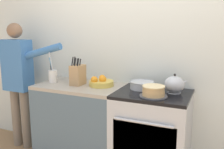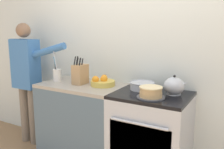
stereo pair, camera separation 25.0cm
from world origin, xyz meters
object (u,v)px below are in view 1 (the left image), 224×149
(person_baker, at_px, (18,75))
(fruit_bowl, at_px, (101,82))
(knife_block, at_px, (78,75))
(layer_cake, at_px, (153,91))
(stove_range, at_px, (151,137))
(tea_kettle, at_px, (175,85))
(mixing_bowl, at_px, (142,85))
(utensil_crock, at_px, (53,75))

(person_baker, bearing_deg, fruit_bowl, 9.91)
(knife_block, bearing_deg, layer_cake, -8.10)
(stove_range, bearing_deg, person_baker, 179.52)
(tea_kettle, relative_size, person_baker, 0.15)
(stove_range, distance_m, layer_cake, 0.52)
(stove_range, xyz_separation_m, mixing_bowl, (-0.14, 0.10, 0.49))
(mixing_bowl, bearing_deg, knife_block, -171.41)
(tea_kettle, xyz_separation_m, fruit_bowl, (-0.77, -0.03, -0.04))
(utensil_crock, bearing_deg, mixing_bowl, 6.92)
(stove_range, bearing_deg, mixing_bowl, 143.73)
(utensil_crock, relative_size, person_baker, 0.22)
(stove_range, xyz_separation_m, knife_block, (-0.84, -0.00, 0.56))
(mixing_bowl, height_order, fruit_bowl, fruit_bowl)
(fruit_bowl, height_order, person_baker, person_baker)
(stove_range, xyz_separation_m, tea_kettle, (0.19, 0.08, 0.53))
(mixing_bowl, distance_m, utensil_crock, 1.02)
(stove_range, relative_size, person_baker, 0.58)
(mixing_bowl, bearing_deg, utensil_crock, -173.08)
(utensil_crock, distance_m, fruit_bowl, 0.58)
(utensil_crock, bearing_deg, tea_kettle, 4.40)
(mixing_bowl, xyz_separation_m, fruit_bowl, (-0.44, -0.05, -0.00))
(mixing_bowl, distance_m, fruit_bowl, 0.44)
(fruit_bowl, bearing_deg, utensil_crock, -173.06)
(mixing_bowl, xyz_separation_m, knife_block, (-0.69, -0.10, 0.07))
(tea_kettle, height_order, fruit_bowl, tea_kettle)
(knife_block, bearing_deg, utensil_crock, -176.72)
(stove_range, xyz_separation_m, person_baker, (-1.70, 0.01, 0.48))
(layer_cake, height_order, tea_kettle, tea_kettle)
(stove_range, height_order, utensil_crock, utensil_crock)
(layer_cake, distance_m, mixing_bowl, 0.29)
(tea_kettle, relative_size, knife_block, 0.76)
(stove_range, xyz_separation_m, fruit_bowl, (-0.58, 0.05, 0.49))
(stove_range, relative_size, layer_cake, 3.59)
(mixing_bowl, height_order, knife_block, knife_block)
(person_baker, bearing_deg, tea_kettle, 10.16)
(layer_cake, distance_m, fruit_bowl, 0.64)
(utensil_crock, relative_size, fruit_bowl, 1.32)
(knife_block, xyz_separation_m, fruit_bowl, (0.26, 0.05, -0.07))
(tea_kettle, relative_size, fruit_bowl, 0.89)
(tea_kettle, xyz_separation_m, person_baker, (-1.89, -0.07, -0.05))
(stove_range, distance_m, tea_kettle, 0.57)
(tea_kettle, bearing_deg, person_baker, -177.89)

